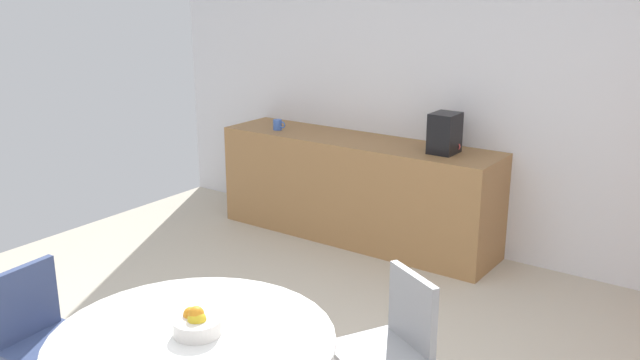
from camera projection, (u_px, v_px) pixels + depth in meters
The scene contains 8 objects.
wall_back at pixel (458, 96), 5.63m from camera, with size 6.00×0.10×2.60m, color silver.
counter_block at pixel (356, 189), 6.02m from camera, with size 2.54×0.60×0.90m, color #9E7042.
chair_navy at pixel (39, 327), 3.50m from camera, with size 0.45×0.45×0.83m.
chair_gray at pixel (396, 334), 3.43m from camera, with size 0.57×0.57×0.83m.
fruit_bowl at pixel (197, 323), 2.95m from camera, with size 0.21×0.21×0.13m.
mug_white at pixel (451, 146), 5.45m from camera, with size 0.13×0.08×0.09m.
mug_green at pixel (278, 125), 6.24m from camera, with size 0.13×0.08×0.09m.
coffee_maker at pixel (445, 133), 5.39m from camera, with size 0.20×0.24×0.32m, color black.
Camera 1 is at (2.32, -2.22, 2.23)m, focal length 38.55 mm.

